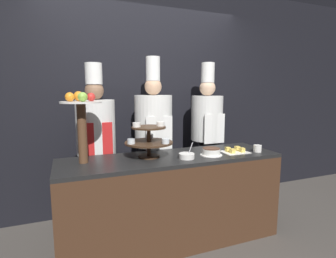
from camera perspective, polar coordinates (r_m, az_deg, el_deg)
ground_plane at (r=2.62m, az=3.62°, el=-26.17°), size 14.00×14.00×0.00m
wall_back at (r=3.31m, az=-5.17°, el=6.84°), size 10.00×0.06×2.80m
buffet_counter at (r=2.66m, az=0.81°, el=-14.98°), size 2.11×0.62×0.86m
tiered_stand at (r=2.46m, az=-4.20°, el=-2.18°), size 0.45×0.45×0.33m
fruit_pedestal at (r=2.34m, az=-18.35°, el=2.83°), size 0.34×0.34×0.62m
cake_round at (r=2.58m, az=9.38°, el=-4.94°), size 0.21×0.21×0.07m
cup_white at (r=2.84m, az=18.89°, el=-4.03°), size 0.08×0.08×0.07m
cake_square_tray at (r=2.76m, az=14.34°, el=-4.62°), size 0.26×0.20×0.05m
serving_bowl_near at (r=2.44m, az=4.07°, el=-5.86°), size 0.14×0.14×0.15m
chef_left at (r=2.85m, az=-15.33°, el=-2.70°), size 0.40×0.40×1.76m
chef_center_left at (r=2.97m, az=-3.17°, el=-1.48°), size 0.42×0.42×1.85m
chef_center_right at (r=3.25m, az=8.40°, el=-0.66°), size 0.38×0.38×1.81m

